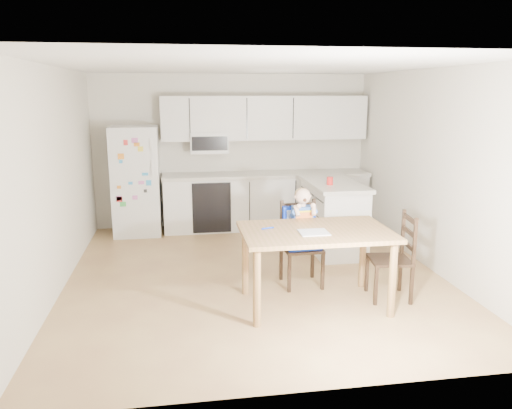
{
  "coord_description": "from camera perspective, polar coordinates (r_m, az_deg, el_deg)",
  "views": [
    {
      "loc": [
        -0.89,
        -5.76,
        2.21
      ],
      "look_at": [
        -0.04,
        -0.36,
        0.98
      ],
      "focal_mm": 35.0,
      "sensor_mm": 36.0,
      "label": 1
    }
  ],
  "objects": [
    {
      "name": "red_cup",
      "position": [
        6.83,
        8.43,
        2.69
      ],
      "size": [
        0.09,
        0.09,
        0.11
      ],
      "primitive_type": "cylinder",
      "color": "red",
      "rests_on": "kitchen_island"
    },
    {
      "name": "chair_booster",
      "position": [
        5.79,
        5.17,
        -2.5
      ],
      "size": [
        0.45,
        0.45,
        1.15
      ],
      "rotation": [
        0.0,
        0.0,
        0.04
      ],
      "color": "black",
      "rests_on": "ground"
    },
    {
      "name": "toddler_spoon",
      "position": [
        5.17,
        1.25,
        -2.73
      ],
      "size": [
        0.12,
        0.06,
        0.02
      ],
      "primitive_type": "cylinder",
      "rotation": [
        0.0,
        1.57,
        0.35
      ],
      "color": "#0D2BAA",
      "rests_on": "dining_table"
    },
    {
      "name": "refrigerator",
      "position": [
        8.05,
        -13.52,
        2.65
      ],
      "size": [
        0.72,
        0.7,
        1.7
      ],
      "primitive_type": "cube",
      "color": "silver",
      "rests_on": "ground"
    },
    {
      "name": "room",
      "position": [
        6.37,
        -0.82,
        4.05
      ],
      "size": [
        4.52,
        5.01,
        2.51
      ],
      "color": "#956A46",
      "rests_on": "ground"
    },
    {
      "name": "dining_table",
      "position": [
        5.21,
        6.83,
        -4.06
      ],
      "size": [
        1.54,
        0.99,
        0.82
      ],
      "color": "brown",
      "rests_on": "ground"
    },
    {
      "name": "chair_side",
      "position": [
        5.62,
        16.03,
        -5.12
      ],
      "size": [
        0.47,
        0.47,
        0.95
      ],
      "rotation": [
        0.0,
        0.0,
        -1.69
      ],
      "color": "black",
      "rests_on": "ground"
    },
    {
      "name": "kitchen_run",
      "position": [
        8.23,
        0.92,
        3.41
      ],
      "size": [
        3.37,
        0.62,
        2.15
      ],
      "color": "silver",
      "rests_on": "ground"
    },
    {
      "name": "napkin",
      "position": [
        5.06,
        6.6,
        -3.18
      ],
      "size": [
        0.29,
        0.25,
        0.01
      ],
      "primitive_type": "cube",
      "color": "#ADADB2",
      "rests_on": "dining_table"
    },
    {
      "name": "kitchen_island",
      "position": [
        7.15,
        8.78,
        -1.31
      ],
      "size": [
        0.7,
        1.33,
        0.98
      ],
      "color": "silver",
      "rests_on": "ground"
    }
  ]
}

